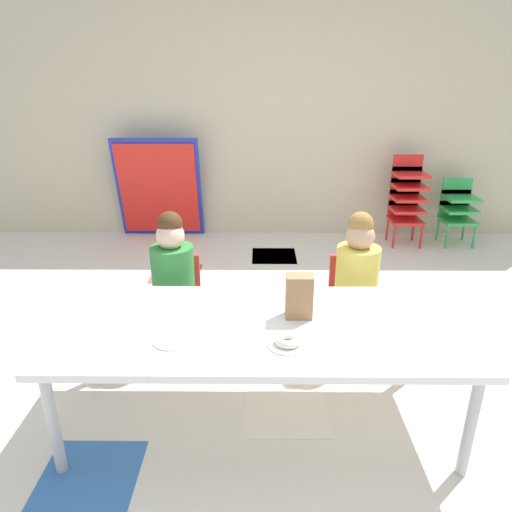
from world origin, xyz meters
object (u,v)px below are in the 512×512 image
Objects in this scene: seated_child_middle_seat at (357,271)px; donut_powdered_on_plate at (288,340)px; folded_activity_table at (159,189)px; paper_plate_near_edge at (288,344)px; paper_bag_brown at (299,296)px; kid_chair_red_stack at (407,196)px; kid_chair_green_stack at (458,207)px; paper_plate_center_table at (173,340)px; craft_table at (261,331)px; seated_child_near_camera at (173,270)px.

seated_child_middle_seat reaches higher than donut_powdered_on_plate.
folded_activity_table is 6.04× the size of paper_plate_near_edge.
kid_chair_red_stack is at bearing 63.14° from paper_bag_brown.
seated_child_middle_seat is 0.84× the size of folded_activity_table.
seated_child_middle_seat is 2.53m from kid_chair_green_stack.
seated_child_middle_seat is at bearing -53.31° from folded_activity_table.
seated_child_middle_seat is at bearing 54.79° from paper_bag_brown.
paper_plate_near_edge is 1.00× the size of paper_plate_center_table.
seated_child_middle_seat is at bearing -125.58° from kid_chair_green_stack.
donut_powdered_on_plate reaches higher than paper_plate_near_edge.
paper_plate_near_edge is 1.53× the size of donut_powdered_on_plate.
seated_child_near_camera is at bearing 129.81° from craft_table.
seated_child_middle_seat reaches higher than kid_chair_green_stack.
craft_table is 0.87m from seated_child_middle_seat.
kid_chair_red_stack reaches higher than paper_plate_near_edge.
seated_child_near_camera reaches higher than craft_table.
paper_plate_near_edge is 0.02m from donut_powdered_on_plate.
folded_activity_table is 3.12m from paper_plate_center_table.
seated_child_middle_seat is (0.59, 0.64, 0.04)m from craft_table.
paper_plate_center_table is at bearing -158.69° from paper_bag_brown.
kid_chair_red_stack reaches higher than paper_bag_brown.
paper_bag_brown is (-1.87, -2.63, 0.27)m from kid_chair_green_stack.
folded_activity_table is at bearing 175.82° from kid_chair_red_stack.
kid_chair_red_stack reaches higher than paper_plate_center_table.
seated_child_middle_seat is at bearing 47.72° from craft_table.
folded_activity_table is 4.94× the size of paper_bag_brown.
folded_activity_table reaches higher than seated_child_middle_seat.
kid_chair_red_stack is at bearing 45.07° from seated_child_near_camera.
kid_chair_green_stack is 3.78× the size of paper_plate_near_edge.
kid_chair_red_stack is 4.18× the size of paper_bag_brown.
craft_table is 2.13× the size of seated_child_middle_seat.
kid_chair_red_stack is (2.05, 2.06, -0.04)m from seated_child_near_camera.
paper_plate_center_table is at bearing -80.08° from seated_child_near_camera.
donut_powdered_on_plate is at bearing -104.58° from paper_bag_brown.
seated_child_middle_seat is 1.35× the size of kid_chair_green_stack.
kid_chair_red_stack is (1.51, 2.70, 0.00)m from craft_table.
paper_plate_center_table is (-1.91, -2.85, 0.04)m from kid_chair_red_stack.
donut_powdered_on_plate is at bearing -3.85° from paper_plate_center_table.
donut_powdered_on_plate is (0.51, -0.03, 0.02)m from paper_plate_center_table.
paper_plate_near_edge is at bearing 0.00° from donut_powdered_on_plate.
kid_chair_green_stack is (1.47, 2.06, -0.16)m from seated_child_middle_seat.
paper_plate_center_table is at bearing 176.15° from paper_plate_near_edge.
folded_activity_table is at bearing 126.69° from seated_child_middle_seat.
seated_child_near_camera is at bearing 99.92° from paper_plate_center_table.
seated_child_middle_seat is 2.80m from folded_activity_table.
seated_child_middle_seat is 5.10× the size of paper_plate_near_edge.
seated_child_near_camera reaches higher than paper_bag_brown.
craft_table is 2.13× the size of seated_child_near_camera.
seated_child_near_camera and seated_child_middle_seat have the same top height.
kid_chair_red_stack is at bearing 64.17° from paper_plate_near_edge.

